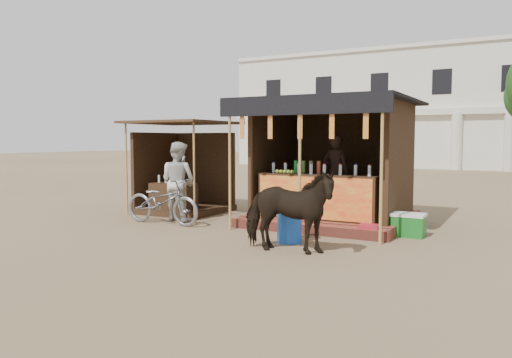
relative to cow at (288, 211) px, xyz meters
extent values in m
plane|color=#846B4C|center=(-1.40, -0.15, -0.71)|extent=(120.00, 120.00, 0.00)
cube|color=#994132|center=(-0.40, 3.35, -0.60)|extent=(3.40, 2.80, 0.22)
cube|color=#994132|center=(-0.40, 1.80, -0.61)|extent=(3.40, 0.35, 0.20)
cube|color=#3B2515|center=(-0.40, 2.40, -0.01)|extent=(2.60, 0.55, 0.95)
cube|color=red|center=(-0.40, 2.12, -0.01)|extent=(2.50, 0.02, 0.88)
cube|color=#3B2515|center=(-0.40, 4.60, 0.76)|extent=(3.00, 0.12, 2.50)
cube|color=#3B2515|center=(-1.90, 3.35, 0.76)|extent=(0.12, 2.50, 2.50)
cube|color=#3B2515|center=(1.10, 3.35, 0.76)|extent=(0.12, 2.50, 2.50)
cube|color=black|center=(-0.40, 3.15, 2.04)|extent=(3.60, 3.60, 0.06)
cube|color=black|center=(-0.40, 1.37, 1.86)|extent=(3.60, 0.06, 0.36)
cylinder|color=tan|center=(-2.00, 1.40, 0.67)|extent=(0.06, 0.06, 2.75)
cylinder|color=tan|center=(-0.40, 1.40, 0.67)|extent=(0.06, 0.06, 2.75)
cylinder|color=tan|center=(1.20, 1.40, 0.67)|extent=(0.06, 0.06, 2.75)
cube|color=red|center=(-1.70, 1.40, 1.49)|extent=(0.10, 0.02, 0.55)
cube|color=red|center=(-1.05, 1.40, 1.49)|extent=(0.10, 0.02, 0.55)
cube|color=red|center=(-0.40, 1.40, 1.49)|extent=(0.10, 0.02, 0.55)
cube|color=red|center=(0.25, 1.40, 1.49)|extent=(0.10, 0.02, 0.55)
cube|color=red|center=(0.90, 1.40, 1.49)|extent=(0.10, 0.02, 0.55)
imported|color=black|center=(-0.38, 3.45, 0.42)|extent=(0.72, 0.52, 1.82)
cube|color=#3B2515|center=(-4.40, 3.05, -0.63)|extent=(2.00, 2.00, 0.15)
cube|color=#3B2515|center=(-4.40, 4.00, 0.34)|extent=(1.90, 0.10, 2.10)
cube|color=#3B2515|center=(-5.35, 3.05, 0.34)|extent=(0.10, 1.90, 2.10)
cube|color=#472D19|center=(-4.40, 2.95, 1.64)|extent=(2.40, 2.40, 0.06)
cylinder|color=tan|center=(-5.45, 2.00, 0.47)|extent=(0.05, 0.05, 2.35)
cylinder|color=tan|center=(-3.35, 2.00, 0.47)|extent=(0.05, 0.05, 2.35)
cube|color=#3B2515|center=(-4.40, 2.55, -0.31)|extent=(1.20, 0.50, 0.80)
imported|color=black|center=(0.00, 0.00, 0.00)|extent=(1.75, 0.94, 1.42)
imported|color=gray|center=(-3.70, 1.26, -0.19)|extent=(1.98, 0.71, 1.04)
imported|color=beige|center=(-3.70, 1.85, 0.22)|extent=(0.96, 0.77, 1.86)
cylinder|color=blue|center=(-0.33, 0.79, -0.35)|extent=(0.56, 0.56, 0.73)
cube|color=#AE1D2A|center=(0.86, 1.85, -0.57)|extent=(0.42, 0.43, 0.27)
cube|color=#176A1F|center=(1.49, 2.45, -0.51)|extent=(0.63, 0.44, 0.40)
cube|color=white|center=(1.49, 2.45, -0.28)|extent=(0.65, 0.46, 0.06)
cube|color=silver|center=(-3.40, 29.85, 3.29)|extent=(26.00, 7.00, 8.00)
cube|color=silver|center=(-3.40, 26.25, 2.99)|extent=(26.00, 0.50, 0.40)
cube|color=silver|center=(-3.40, 26.35, 7.34)|extent=(26.00, 0.30, 0.25)
cylinder|color=silver|center=(-15.40, 26.25, 1.09)|extent=(0.70, 0.70, 3.60)
cylinder|color=silver|center=(-12.40, 26.25, 1.09)|extent=(0.70, 0.70, 3.60)
cylinder|color=silver|center=(-9.40, 26.25, 1.09)|extent=(0.70, 0.70, 3.60)
cylinder|color=silver|center=(-6.40, 26.25, 1.09)|extent=(0.70, 0.70, 3.60)
cylinder|color=silver|center=(-3.40, 26.25, 1.09)|extent=(0.70, 0.70, 3.60)
cylinder|color=silver|center=(-0.40, 26.25, 1.09)|extent=(0.70, 0.70, 3.60)
cylinder|color=silver|center=(2.60, 26.25, 1.09)|extent=(0.70, 0.70, 3.60)
camera|label=1|loc=(3.48, -7.56, 1.20)|focal=35.00mm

